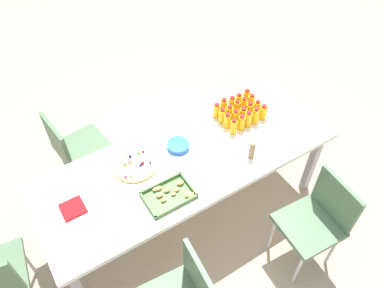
{
  "coord_description": "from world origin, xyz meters",
  "views": [
    {
      "loc": [
        0.93,
        1.54,
        2.84
      ],
      "look_at": [
        -0.1,
        -0.09,
        0.74
      ],
      "focal_mm": 35.53,
      "sensor_mm": 36.0,
      "label": 1
    }
  ],
  "objects": [
    {
      "name": "ground_plane",
      "position": [
        0.0,
        0.0,
        0.0
      ],
      "size": [
        12.0,
        12.0,
        0.0
      ],
      "primitive_type": "plane",
      "color": "tan"
    },
    {
      "name": "party_table",
      "position": [
        0.0,
        0.0,
        0.66
      ],
      "size": [
        2.24,
        0.83,
        0.72
      ],
      "color": "silver",
      "rests_on": "ground_plane"
    },
    {
      "name": "chair_near_right",
      "position": [
        0.63,
        -0.76,
        0.5
      ],
      "size": [
        0.44,
        0.44,
        0.83
      ],
      "rotation": [
        0.0,
        0.0,
        1.69
      ],
      "color": "#4C6B4C",
      "rests_on": "ground_plane"
    },
    {
      "name": "chair_far_left",
      "position": [
        -0.59,
        0.81,
        0.5
      ],
      "size": [
        0.43,
        0.43,
        0.83
      ],
      "rotation": [
        0.0,
        0.0,
        -1.65
      ],
      "color": "#4C6B4C",
      "rests_on": "ground_plane"
    },
    {
      "name": "juice_bottle_0",
      "position": [
        -0.74,
        -0.25,
        0.79
      ],
      "size": [
        0.06,
        0.06,
        0.14
      ],
      "color": "#FAAC14",
      "rests_on": "party_table"
    },
    {
      "name": "juice_bottle_1",
      "position": [
        -0.66,
        -0.25,
        0.78
      ],
      "size": [
        0.05,
        0.05,
        0.14
      ],
      "color": "#FAAD14",
      "rests_on": "party_table"
    },
    {
      "name": "juice_bottle_2",
      "position": [
        -0.59,
        -0.26,
        0.78
      ],
      "size": [
        0.06,
        0.06,
        0.13
      ],
      "color": "#F9AE14",
      "rests_on": "party_table"
    },
    {
      "name": "juice_bottle_3",
      "position": [
        -0.51,
        -0.27,
        0.79
      ],
      "size": [
        0.06,
        0.06,
        0.14
      ],
      "color": "#FAAD14",
      "rests_on": "party_table"
    },
    {
      "name": "juice_bottle_4",
      "position": [
        -0.43,
        -0.25,
        0.78
      ],
      "size": [
        0.06,
        0.06,
        0.13
      ],
      "color": "#FAAB14",
      "rests_on": "party_table"
    },
    {
      "name": "juice_bottle_5",
      "position": [
        -0.73,
        -0.19,
        0.79
      ],
      "size": [
        0.06,
        0.06,
        0.14
      ],
      "color": "#FAAC14",
      "rests_on": "party_table"
    },
    {
      "name": "juice_bottle_6",
      "position": [
        -0.66,
        -0.19,
        0.78
      ],
      "size": [
        0.05,
        0.05,
        0.14
      ],
      "color": "#F9AD14",
      "rests_on": "party_table"
    },
    {
      "name": "juice_bottle_7",
      "position": [
        -0.58,
        -0.19,
        0.79
      ],
      "size": [
        0.05,
        0.05,
        0.15
      ],
      "color": "#FAAC14",
      "rests_on": "party_table"
    },
    {
      "name": "juice_bottle_8",
      "position": [
        -0.51,
        -0.18,
        0.78
      ],
      "size": [
        0.06,
        0.06,
        0.13
      ],
      "color": "#F9AC14",
      "rests_on": "party_table"
    },
    {
      "name": "juice_bottle_9",
      "position": [
        -0.44,
        -0.18,
        0.79
      ],
      "size": [
        0.06,
        0.06,
        0.14
      ],
      "color": "#F9AE14",
      "rests_on": "party_table"
    },
    {
      "name": "juice_bottle_10",
      "position": [
        -0.73,
        -0.11,
        0.78
      ],
      "size": [
        0.05,
        0.05,
        0.14
      ],
      "color": "#F9AD14",
      "rests_on": "party_table"
    },
    {
      "name": "juice_bottle_11",
      "position": [
        -0.66,
        -0.11,
        0.79
      ],
      "size": [
        0.06,
        0.06,
        0.15
      ],
      "color": "#FAAC14",
      "rests_on": "party_table"
    },
    {
      "name": "juice_bottle_12",
      "position": [
        -0.58,
        -0.1,
        0.78
      ],
      "size": [
        0.06,
        0.06,
        0.13
      ],
      "color": "#F9AD14",
      "rests_on": "party_table"
    },
    {
      "name": "juice_bottle_13",
      "position": [
        -0.51,
        -0.11,
        0.79
      ],
      "size": [
        0.06,
        0.06,
        0.14
      ],
      "color": "#F9AC14",
      "rests_on": "party_table"
    },
    {
      "name": "juice_bottle_14",
      "position": [
        -0.44,
        -0.11,
        0.78
      ],
      "size": [
        0.06,
        0.06,
        0.14
      ],
      "color": "#FAAD14",
      "rests_on": "party_table"
    },
    {
      "name": "juice_bottle_15",
      "position": [
        -0.74,
        -0.04,
        0.78
      ],
      "size": [
        0.06,
        0.06,
        0.14
      ],
      "color": "#FAAD14",
      "rests_on": "party_table"
    },
    {
      "name": "juice_bottle_16",
      "position": [
        -0.65,
        -0.03,
        0.79
      ],
      "size": [
        0.06,
        0.06,
        0.15
      ],
      "color": "#FAAE14",
      "rests_on": "party_table"
    },
    {
      "name": "juice_bottle_17",
      "position": [
        -0.58,
        -0.04,
        0.79
      ],
      "size": [
        0.06,
        0.06,
        0.15
      ],
      "color": "#F9AD14",
      "rests_on": "party_table"
    },
    {
      "name": "juice_bottle_18",
      "position": [
        -0.51,
        -0.03,
        0.79
      ],
      "size": [
        0.05,
        0.05,
        0.15
      ],
      "color": "#FAAD14",
      "rests_on": "party_table"
    },
    {
      "name": "juice_bottle_19",
      "position": [
        -0.44,
        -0.03,
        0.79
      ],
      "size": [
        0.05,
        0.05,
        0.14
      ],
      "color": "#FAAE14",
      "rests_on": "party_table"
    },
    {
      "name": "fruit_pizza",
      "position": [
        0.35,
        -0.14,
        0.73
      ],
      "size": [
        0.33,
        0.33,
        0.05
      ],
      "color": "tan",
      "rests_on": "party_table"
    },
    {
      "name": "snack_tray",
      "position": [
        0.27,
        0.22,
        0.73
      ],
      "size": [
        0.33,
        0.23,
        0.04
      ],
      "color": "#477238",
      "rests_on": "party_table"
    },
    {
      "name": "plate_stack",
      "position": [
        0.0,
        -0.13,
        0.74
      ],
      "size": [
        0.17,
        0.17,
        0.04
      ],
      "color": "blue",
      "rests_on": "party_table"
    },
    {
      "name": "napkin_stack",
      "position": [
        0.86,
        -0.03,
        0.73
      ],
      "size": [
        0.15,
        0.15,
        0.02
      ],
      "primitive_type": "cube",
      "color": "red",
      "rests_on": "party_table"
    },
    {
      "name": "cardboard_tube",
      "position": [
        -0.4,
        0.24,
        0.8
      ],
      "size": [
        0.04,
        0.04,
        0.15
      ],
      "primitive_type": "cylinder",
      "color": "#9E7A56",
      "rests_on": "party_table"
    }
  ]
}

